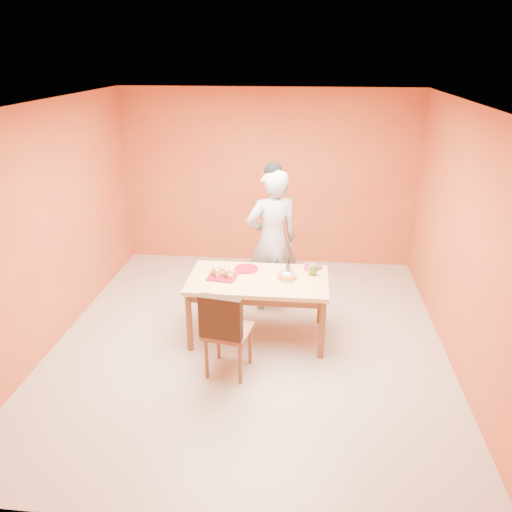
# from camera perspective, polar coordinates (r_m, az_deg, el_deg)

# --- Properties ---
(floor) EXTENTS (5.00, 5.00, 0.00)m
(floor) POSITION_cam_1_polar(r_m,az_deg,el_deg) (5.98, -0.75, -9.74)
(floor) COLOR #B8B09D
(floor) RESTS_ON ground
(ceiling) EXTENTS (5.00, 5.00, 0.00)m
(ceiling) POSITION_cam_1_polar(r_m,az_deg,el_deg) (5.08, -0.91, 16.98)
(ceiling) COLOR white
(ceiling) RESTS_ON wall_back
(wall_back) EXTENTS (4.50, 0.00, 4.50)m
(wall_back) POSITION_cam_1_polar(r_m,az_deg,el_deg) (7.76, 1.35, 8.81)
(wall_back) COLOR #C0652C
(wall_back) RESTS_ON floor
(wall_left) EXTENTS (0.00, 5.00, 5.00)m
(wall_left) POSITION_cam_1_polar(r_m,az_deg,el_deg) (6.06, -22.51, 3.08)
(wall_left) COLOR #C0652C
(wall_left) RESTS_ON floor
(wall_right) EXTENTS (0.00, 5.00, 5.00)m
(wall_right) POSITION_cam_1_polar(r_m,az_deg,el_deg) (5.59, 22.73, 1.50)
(wall_right) COLOR #C0652C
(wall_right) RESTS_ON floor
(dining_table) EXTENTS (1.60, 0.90, 0.76)m
(dining_table) POSITION_cam_1_polar(r_m,az_deg,el_deg) (5.77, 0.26, -3.40)
(dining_table) COLOR #D6BD70
(dining_table) RESTS_ON floor
(dining_chair) EXTENTS (0.53, 0.59, 0.99)m
(dining_chair) POSITION_cam_1_polar(r_m,az_deg,el_deg) (5.21, -3.23, -8.42)
(dining_chair) COLOR brown
(dining_chair) RESTS_ON floor
(pastry_pile) EXTENTS (0.29, 0.29, 0.09)m
(pastry_pile) POSITION_cam_1_polar(r_m,az_deg,el_deg) (5.76, -3.77, -1.76)
(pastry_pile) COLOR tan
(pastry_pile) RESTS_ON pastry_platter
(person) EXTENTS (0.80, 0.67, 1.87)m
(person) POSITION_cam_1_polar(r_m,az_deg,el_deg) (6.36, 1.87, 1.74)
(person) COLOR #9C9C9E
(person) RESTS_ON floor
(pastry_platter) EXTENTS (0.36, 0.36, 0.02)m
(pastry_platter) POSITION_cam_1_polar(r_m,az_deg,el_deg) (5.78, -3.76, -2.27)
(pastry_platter) COLOR maroon
(pastry_platter) RESTS_ON dining_table
(red_dinner_plate) EXTENTS (0.29, 0.29, 0.02)m
(red_dinner_plate) POSITION_cam_1_polar(r_m,az_deg,el_deg) (5.96, -1.12, -1.46)
(red_dinner_plate) COLOR maroon
(red_dinner_plate) RESTS_ON dining_table
(white_cake_plate) EXTENTS (0.34, 0.34, 0.01)m
(white_cake_plate) POSITION_cam_1_polar(r_m,az_deg,el_deg) (5.72, 3.52, -2.62)
(white_cake_plate) COLOR white
(white_cake_plate) RESTS_ON dining_table
(sponge_cake) EXTENTS (0.24, 0.24, 0.05)m
(sponge_cake) POSITION_cam_1_polar(r_m,az_deg,el_deg) (5.70, 3.52, -2.33)
(sponge_cake) COLOR gold
(sponge_cake) RESTS_ON white_cake_plate
(cake_server) EXTENTS (0.06, 0.26, 0.01)m
(cake_server) POSITION_cam_1_polar(r_m,az_deg,el_deg) (5.85, 3.71, -1.30)
(cake_server) COLOR silver
(cake_server) RESTS_ON sponge_cake
(egg_ornament) EXTENTS (0.14, 0.12, 0.15)m
(egg_ornament) POSITION_cam_1_polar(r_m,az_deg,el_deg) (5.82, 6.48, -1.48)
(egg_ornament) COLOR olive
(egg_ornament) RESTS_ON dining_table
(magenta_glass) EXTENTS (0.07, 0.07, 0.09)m
(magenta_glass) POSITION_cam_1_polar(r_m,az_deg,el_deg) (5.95, 5.82, -1.20)
(magenta_glass) COLOR #DF2181
(magenta_glass) RESTS_ON dining_table
(checker_tin) EXTENTS (0.11, 0.11, 0.03)m
(checker_tin) POSITION_cam_1_polar(r_m,az_deg,el_deg) (6.03, 7.04, -1.27)
(checker_tin) COLOR #3C2010
(checker_tin) RESTS_ON dining_table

